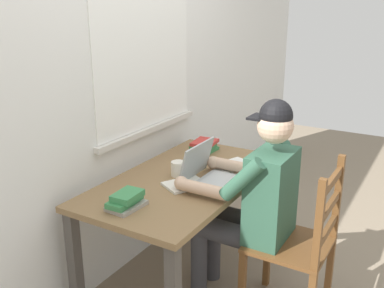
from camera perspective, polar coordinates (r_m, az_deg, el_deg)
ground_plane at (r=3.00m, az=-0.87°, el=-16.82°), size 8.00×8.00×0.00m
back_wall at (r=2.76m, az=-9.06°, el=9.12°), size 6.00×0.08×2.60m
desk at (r=2.70m, az=-0.93°, el=-6.16°), size 1.36×0.74×0.70m
seated_person at (r=2.49m, az=7.93°, el=-6.64°), size 0.50×0.60×1.24m
wooden_chair at (r=2.52m, az=13.74°, el=-12.48°), size 0.42×0.42×0.94m
laptop at (r=2.58m, az=2.25°, el=-3.87°), size 0.33×0.29×0.23m
computer_mouse at (r=2.80m, az=6.52°, el=-2.95°), size 0.06×0.10×0.03m
coffee_mug_white at (r=2.68m, az=-1.77°, el=-3.19°), size 0.12×0.09×0.09m
coffee_mug_dark at (r=2.87m, az=0.68°, el=-1.76°), size 0.11×0.07×0.09m
book_stack_main at (r=3.11m, az=1.56°, el=-0.28°), size 0.21×0.17×0.08m
book_stack_side at (r=2.30m, az=-8.51°, el=-7.27°), size 0.20×0.15×0.08m
paper_pile_near_laptop at (r=2.55m, az=-0.89°, el=-5.23°), size 0.28×0.26×0.01m
paper_pile_back_corner at (r=2.85m, az=5.27°, el=-2.75°), size 0.30×0.25×0.01m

